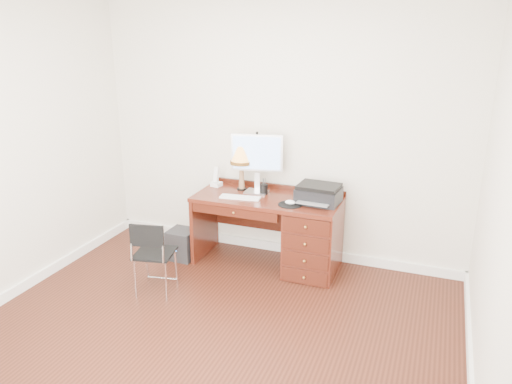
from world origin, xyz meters
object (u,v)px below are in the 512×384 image
at_px(monitor, 258,156).
at_px(printer, 319,194).
at_px(phone, 216,181).
at_px(chair, 151,250).
at_px(desk, 297,232).
at_px(leg_lamp, 241,157).
at_px(equipment_box, 182,244).

height_order(monitor, printer, monitor).
relative_size(phone, chair, 0.29).
distance_m(desk, printer, 0.48).
xyz_separation_m(desk, leg_lamp, (-0.66, 0.13, 0.69)).
xyz_separation_m(desk, monitor, (-0.48, 0.12, 0.73)).
bearing_deg(chair, desk, 29.60).
distance_m(monitor, equipment_box, 1.28).
relative_size(monitor, leg_lamp, 1.27).
relative_size(leg_lamp, chair, 0.66).
relative_size(monitor, phone, 2.90).
distance_m(desk, phone, 1.06).
bearing_deg(phone, monitor, 7.41).
xyz_separation_m(monitor, leg_lamp, (-0.18, 0.00, -0.03)).
height_order(monitor, leg_lamp, monitor).
relative_size(printer, phone, 2.04).
bearing_deg(equipment_box, leg_lamp, 31.23).
relative_size(leg_lamp, equipment_box, 1.51).
height_order(phone, chair, phone).
bearing_deg(phone, equipment_box, -116.43).
height_order(leg_lamp, chair, leg_lamp).
height_order(monitor, phone, monitor).
bearing_deg(equipment_box, phone, 54.35).
distance_m(desk, monitor, 0.88).
bearing_deg(equipment_box, desk, 10.48).
distance_m(phone, equipment_box, 0.79).
xyz_separation_m(leg_lamp, equipment_box, (-0.57, -0.33, -0.95)).
distance_m(phone, chair, 1.20).
xyz_separation_m(chair, equipment_box, (-0.12, 0.78, -0.29)).
bearing_deg(monitor, leg_lamp, 166.90).
bearing_deg(desk, monitor, 165.46).
bearing_deg(phone, printer, 4.37).
bearing_deg(desk, equipment_box, -170.76).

